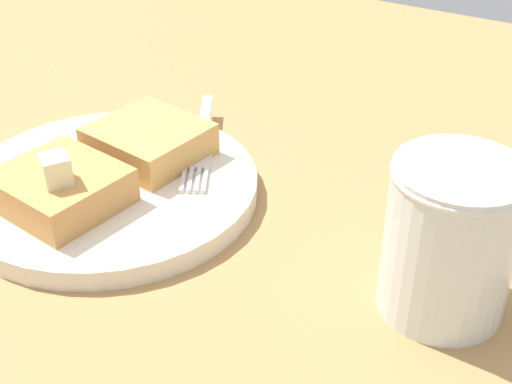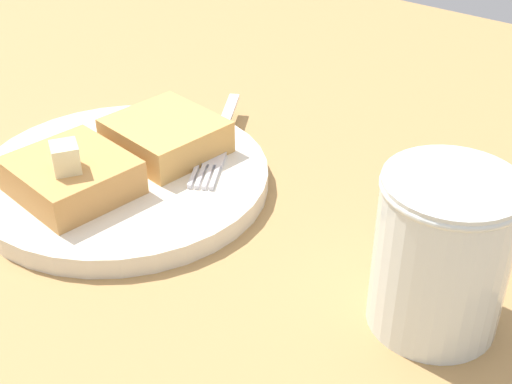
% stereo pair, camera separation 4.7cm
% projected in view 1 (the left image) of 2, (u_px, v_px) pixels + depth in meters
% --- Properties ---
extents(table_surface, '(1.08, 1.08, 0.02)m').
position_uv_depth(table_surface, '(144.00, 210.00, 0.55)').
color(table_surface, '#A57D49').
rests_on(table_surface, ground).
extents(plate, '(0.23, 0.23, 0.02)m').
position_uv_depth(plate, '(110.00, 186.00, 0.55)').
color(plate, silver).
rests_on(plate, table_surface).
extents(toast_slice_left, '(0.09, 0.09, 0.03)m').
position_uv_depth(toast_slice_left, '(60.00, 188.00, 0.51)').
color(toast_slice_left, tan).
rests_on(toast_slice_left, plate).
extents(toast_slice_middle, '(0.09, 0.09, 0.03)m').
position_uv_depth(toast_slice_middle, '(149.00, 141.00, 0.56)').
color(toast_slice_middle, tan).
rests_on(toast_slice_middle, plate).
extents(butter_pat_primary, '(0.03, 0.03, 0.02)m').
position_uv_depth(butter_pat_primary, '(56.00, 169.00, 0.48)').
color(butter_pat_primary, beige).
rests_on(butter_pat_primary, toast_slice_left).
extents(fork, '(0.15, 0.09, 0.00)m').
position_uv_depth(fork, '(200.00, 146.00, 0.58)').
color(fork, silver).
rests_on(fork, plate).
extents(syrup_jar, '(0.08, 0.08, 0.10)m').
position_uv_depth(syrup_jar, '(446.00, 251.00, 0.42)').
color(syrup_jar, '#572509').
rests_on(syrup_jar, table_surface).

